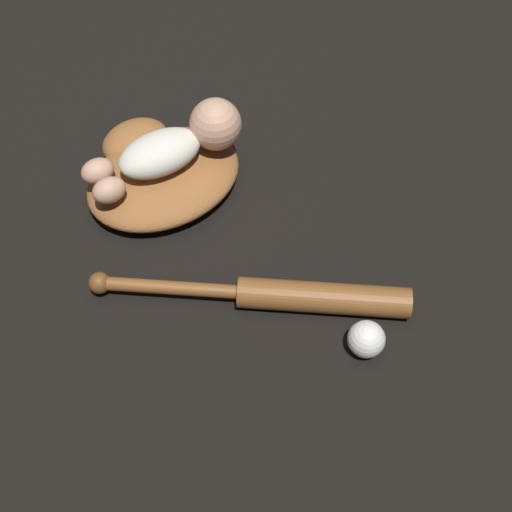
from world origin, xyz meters
name	(u,v)px	position (x,y,z in m)	size (l,w,h in m)	color
ground_plane	(173,163)	(0.00, 0.00, 0.00)	(6.00, 6.00, 0.00)	black
baseball_glove	(159,171)	(-0.05, -0.04, 0.04)	(0.34, 0.32, 0.07)	#935B2D
baby_figure	(177,144)	(-0.01, -0.06, 0.12)	(0.34, 0.12, 0.11)	silver
baseball_bat	(290,296)	(0.02, -0.43, 0.03)	(0.51, 0.39, 0.06)	brown
baseball	(366,339)	(0.08, -0.59, 0.03)	(0.07, 0.07, 0.07)	white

